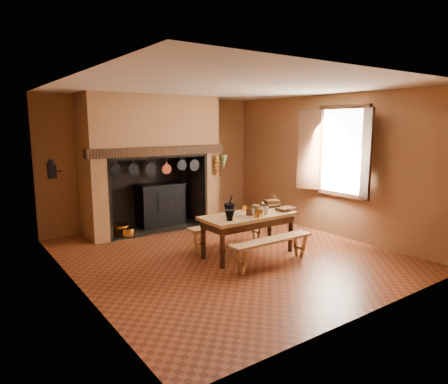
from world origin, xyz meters
The scene contains 28 objects.
floor centered at (0.00, 0.00, 0.00)m, with size 5.50×5.50×0.00m, color brown.
ceiling centered at (0.00, 0.00, 2.80)m, with size 5.50×5.50×0.00m, color silver.
back_wall centered at (0.00, 2.75, 1.40)m, with size 5.00×0.02×2.80m, color brown.
wall_left centered at (-2.50, 0.00, 1.40)m, with size 0.02×5.50×2.80m, color brown.
wall_right centered at (2.50, 0.00, 1.40)m, with size 0.02×5.50×2.80m, color brown.
wall_front centered at (0.00, -2.75, 1.40)m, with size 5.00×0.02×2.80m, color brown.
chimney_breast centered at (-0.30, 2.31, 1.81)m, with size 2.95×0.96×2.80m.
iron_range centered at (-0.04, 2.45, 0.48)m, with size 1.12×0.55×1.60m.
hearth_pans centered at (-1.05, 2.22, 0.09)m, with size 0.51×0.62×0.20m.
hanging_pans centered at (-0.34, 1.81, 1.36)m, with size 1.92×0.29×0.27m.
onion_string centered at (1.00, 1.79, 1.33)m, with size 0.12×0.10×0.46m, color #925F1B, non-canonical shape.
herb_bunch centered at (1.18, 1.79, 1.38)m, with size 0.20×0.20×0.35m, color #4E5A2A.
window centered at (2.35, -0.40, 1.70)m, with size 0.39×1.75×1.76m.
wall_coffee_mill centered at (-2.42, 1.55, 1.52)m, with size 0.23×0.16×0.31m.
work_table centered at (0.26, -0.25, 0.60)m, with size 1.65×0.73×0.71m.
bench_front centered at (0.26, -0.85, 0.32)m, with size 1.53×0.27×0.43m.
bench_back centered at (0.26, 0.30, 0.34)m, with size 1.61×0.28×0.45m.
mortar_large centered at (-0.06, -0.15, 0.83)m, with size 0.20×0.20×0.34m.
mortar_small centered at (-0.25, -0.41, 0.81)m, with size 0.17×0.17×0.29m.
coffee_grinder centered at (0.26, -0.31, 0.78)m, with size 0.17×0.15×0.18m.
brass_mug_a centered at (0.21, -0.53, 0.76)m, with size 0.09×0.09×0.10m, color #C3802D.
brass_mug_b centered at (0.39, 0.04, 0.76)m, with size 0.09×0.09×0.10m, color #C3802D.
mixing_bowl centered at (0.99, -0.01, 0.75)m, with size 0.31×0.31×0.08m, color beige.
stoneware_crock centered at (0.42, -0.27, 0.79)m, with size 0.12×0.12×0.15m, color brown.
glass_jar centered at (0.48, -0.45, 0.78)m, with size 0.08×0.08×0.14m, color beige.
wicker_basket centered at (0.97, -0.05, 0.79)m, with size 0.29×0.24×0.24m.
wooden_tray centered at (0.99, -0.40, 0.74)m, with size 0.32×0.23×0.05m, color #351D10.
brass_cup centered at (0.30, -0.48, 0.77)m, with size 0.13×0.13×0.10m, color #C3802D.
Camera 1 is at (-3.87, -5.37, 2.21)m, focal length 32.00 mm.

